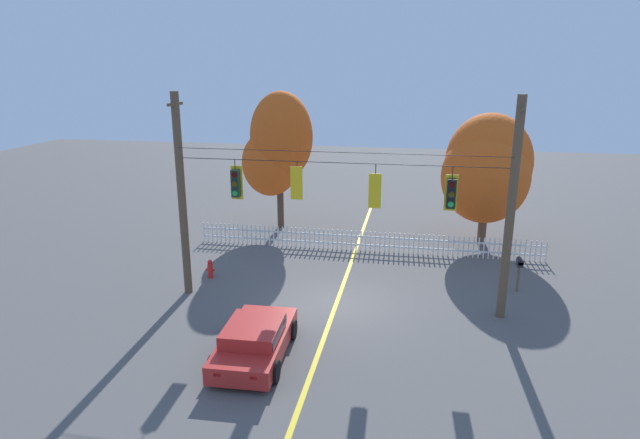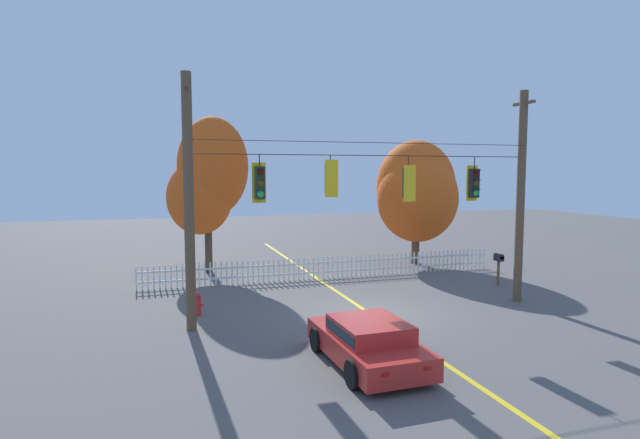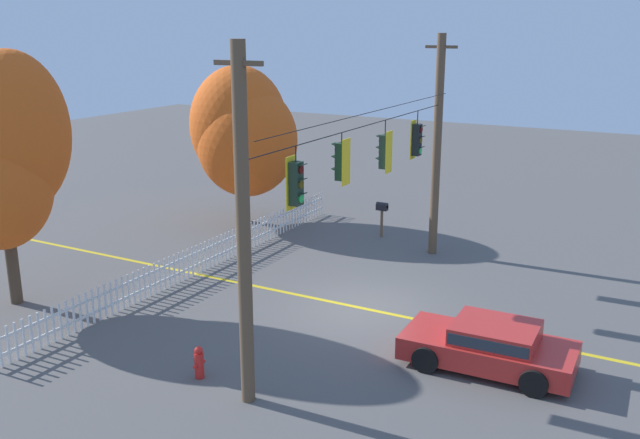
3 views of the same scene
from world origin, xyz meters
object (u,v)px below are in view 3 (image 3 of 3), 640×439
at_px(autumn_maple_mid, 243,133).
at_px(parked_car, 490,345).
at_px(roadside_mailbox, 382,209).
at_px(traffic_signal_northbound_primary, 342,162).
at_px(traffic_signal_eastbound_side, 417,140).
at_px(autumn_maple_near_fence, 5,157).
at_px(traffic_signal_northbound_secondary, 296,183).
at_px(traffic_signal_southbound_primary, 385,152).
at_px(fire_hydrant, 199,362).

xyz_separation_m(autumn_maple_mid, parked_car, (-7.85, -12.42, -3.13)).
height_order(autumn_maple_mid, roadside_mailbox, autumn_maple_mid).
distance_m(traffic_signal_northbound_primary, traffic_signal_eastbound_side, 5.32).
distance_m(traffic_signal_eastbound_side, parked_car, 8.05).
height_order(traffic_signal_northbound_primary, roadside_mailbox, traffic_signal_northbound_primary).
bearing_deg(autumn_maple_near_fence, traffic_signal_northbound_secondary, -85.12).
height_order(traffic_signal_northbound_secondary, autumn_maple_mid, autumn_maple_mid).
bearing_deg(traffic_signal_eastbound_side, traffic_signal_southbound_primary, -179.56).
distance_m(traffic_signal_northbound_secondary, autumn_maple_near_fence, 8.94).
height_order(autumn_maple_mid, fire_hydrant, autumn_maple_mid).
height_order(traffic_signal_northbound_primary, parked_car, traffic_signal_northbound_primary).
distance_m(autumn_maple_mid, parked_car, 15.02).
bearing_deg(roadside_mailbox, traffic_signal_southbound_primary, -156.15).
relative_size(traffic_signal_eastbound_side, autumn_maple_mid, 0.24).
bearing_deg(fire_hydrant, traffic_signal_southbound_primary, -12.89).
height_order(traffic_signal_northbound_secondary, traffic_signal_eastbound_side, same).
distance_m(traffic_signal_northbound_secondary, autumn_maple_mid, 12.74).
bearing_deg(traffic_signal_eastbound_side, fire_hydrant, 170.65).
xyz_separation_m(autumn_maple_mid, roadside_mailbox, (0.80, -5.80, -2.61)).
distance_m(autumn_maple_mid, roadside_mailbox, 6.41).
relative_size(traffic_signal_southbound_primary, traffic_signal_eastbound_side, 0.98).
xyz_separation_m(traffic_signal_northbound_primary, parked_car, (-0.41, -4.20, -3.95)).
bearing_deg(traffic_signal_northbound_primary, traffic_signal_eastbound_side, 0.21).
xyz_separation_m(traffic_signal_southbound_primary, autumn_maple_near_fence, (-5.80, 8.93, 0.00)).
bearing_deg(traffic_signal_eastbound_side, autumn_maple_near_fence, 133.17).
relative_size(autumn_maple_near_fence, autumn_maple_mid, 1.14).
xyz_separation_m(traffic_signal_eastbound_side, autumn_maple_near_fence, (-8.36, 8.91, 0.02)).
relative_size(traffic_signal_northbound_secondary, traffic_signal_eastbound_side, 0.96).
height_order(traffic_signal_southbound_primary, traffic_signal_eastbound_side, same).
relative_size(traffic_signal_southbound_primary, parked_car, 0.37).
distance_m(traffic_signal_southbound_primary, parked_car, 6.48).
height_order(autumn_maple_near_fence, fire_hydrant, autumn_maple_near_fence).
xyz_separation_m(traffic_signal_northbound_primary, traffic_signal_eastbound_side, (5.32, 0.02, -0.18)).
bearing_deg(parked_car, autumn_maple_mid, 57.71).
relative_size(traffic_signal_northbound_secondary, traffic_signal_southbound_primary, 0.98).
bearing_deg(traffic_signal_northbound_secondary, autumn_maple_mid, 40.17).
bearing_deg(roadside_mailbox, parked_car, -142.56).
relative_size(traffic_signal_eastbound_side, roadside_mailbox, 1.13).
bearing_deg(traffic_signal_eastbound_side, autumn_maple_mid, 75.51).
relative_size(traffic_signal_southbound_primary, fire_hydrant, 1.93).
bearing_deg(traffic_signal_northbound_secondary, traffic_signal_southbound_primary, -0.22).
distance_m(traffic_signal_southbound_primary, traffic_signal_eastbound_side, 2.56).
height_order(traffic_signal_eastbound_side, parked_car, traffic_signal_eastbound_side).
relative_size(traffic_signal_northbound_primary, autumn_maple_near_fence, 0.18).
distance_m(traffic_signal_northbound_secondary, roadside_mailbox, 11.28).
bearing_deg(parked_car, autumn_maple_near_fence, 101.34).
xyz_separation_m(traffic_signal_eastbound_side, autumn_maple_mid, (2.12, 8.20, -0.64)).
xyz_separation_m(autumn_maple_near_fence, parked_car, (2.63, -13.13, -3.78)).
relative_size(traffic_signal_northbound_secondary, parked_car, 0.37).
bearing_deg(traffic_signal_northbound_secondary, parked_car, -66.07).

